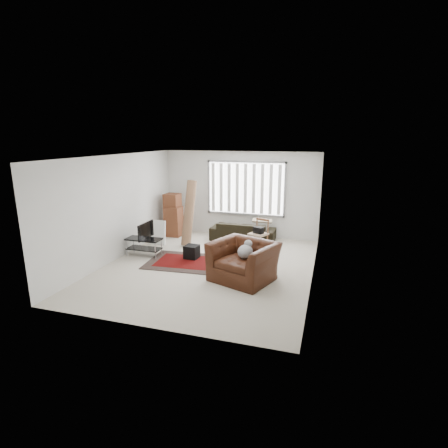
% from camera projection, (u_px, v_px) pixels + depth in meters
% --- Properties ---
extents(room, '(6.00, 6.02, 2.71)m').
position_uv_depth(room, '(216.00, 193.00, 8.71)').
color(room, beige).
rests_on(room, ground).
extents(persian_rug, '(2.28, 1.62, 0.02)m').
position_uv_depth(persian_rug, '(191.00, 262.00, 8.94)').
color(persian_rug, black).
rests_on(persian_rug, ground).
extents(tv_stand, '(0.96, 0.43, 0.48)m').
position_uv_depth(tv_stand, '(144.00, 243.00, 9.41)').
color(tv_stand, black).
rests_on(tv_stand, ground).
extents(tv, '(0.10, 0.77, 0.44)m').
position_uv_depth(tv, '(143.00, 230.00, 9.32)').
color(tv, black).
rests_on(tv, tv_stand).
extents(subwoofer, '(0.36, 0.36, 0.34)m').
position_uv_depth(subwoofer, '(192.00, 252.00, 9.19)').
color(subwoofer, black).
rests_on(subwoofer, persian_rug).
extents(moving_boxes, '(0.57, 0.52, 1.37)m').
position_uv_depth(moving_boxes, '(173.00, 216.00, 11.24)').
color(moving_boxes, brown).
rests_on(moving_boxes, ground).
extents(white_flatpack, '(0.58, 0.24, 0.73)m').
position_uv_depth(white_flatpack, '(156.00, 232.00, 10.39)').
color(white_flatpack, silver).
rests_on(white_flatpack, ground).
extents(rolled_rug, '(0.32, 0.83, 1.91)m').
position_uv_depth(rolled_rug, '(189.00, 213.00, 10.27)').
color(rolled_rug, brown).
rests_on(rolled_rug, ground).
extents(sofa, '(1.98, 0.88, 0.76)m').
position_uv_depth(sofa, '(243.00, 228.00, 10.78)').
color(sofa, black).
rests_on(sofa, ground).
extents(side_chair, '(0.59, 0.59, 0.85)m').
position_uv_depth(side_chair, '(259.00, 232.00, 10.00)').
color(side_chair, '#8F765E').
rests_on(side_chair, ground).
extents(armchair, '(1.65, 1.54, 0.99)m').
position_uv_depth(armchair, '(244.00, 258.00, 7.78)').
color(armchair, '#37180B').
rests_on(armchair, ground).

